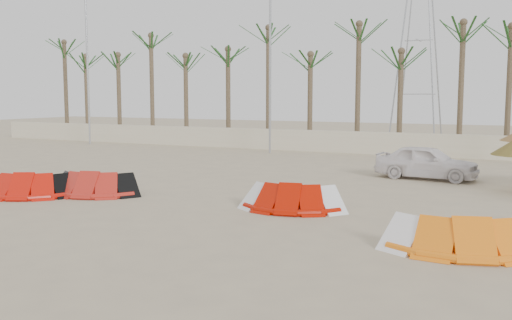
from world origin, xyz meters
The scene contains 11 objects.
ground centered at (0.00, 0.00, 0.00)m, with size 120.00×120.00×0.00m, color tan.
boundary_wall centered at (0.00, 22.00, 0.65)m, with size 60.00×0.30×1.30m, color beige.
palm_line centered at (0.67, 23.50, 6.44)m, with size 52.00×4.00×7.70m.
lamp_a centered at (-19.96, 20.00, 5.77)m, with size 1.25×0.14×11.00m.
lamp_b centered at (-5.96, 20.00, 5.77)m, with size 1.25×0.14×11.00m.
pylon centered at (1.00, 28.00, 0.00)m, with size 3.00×3.00×14.00m, color #A5A8AD, non-canonical shape.
kite_red_left centered at (-7.06, 3.15, 0.42)m, with size 3.61×2.62×0.90m.
kite_red_mid centered at (-5.29, 4.38, 0.42)m, with size 3.50×2.23×0.90m.
kite_red_right centered at (1.84, 4.97, 0.42)m, with size 3.29×1.97×0.90m.
kite_orange centered at (7.04, 2.49, 0.42)m, with size 3.90×2.42×0.90m.
car centered at (4.27, 13.18, 0.70)m, with size 1.65×4.10×1.40m, color white.
Camera 1 is at (8.27, -10.71, 3.42)m, focal length 40.00 mm.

